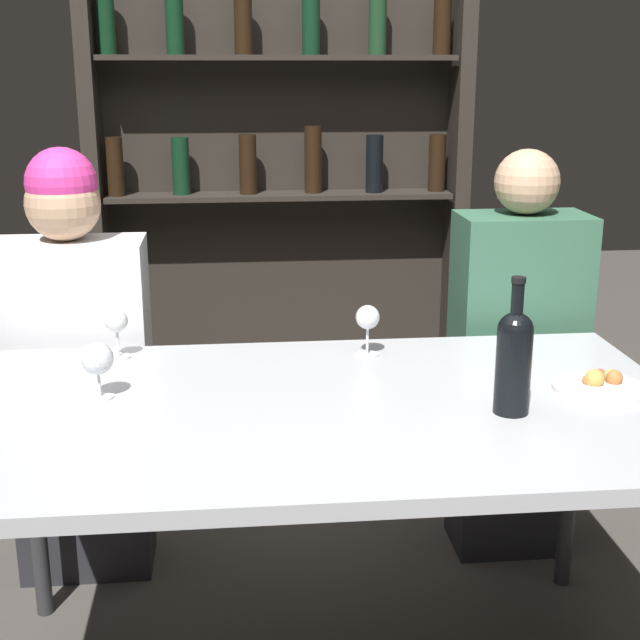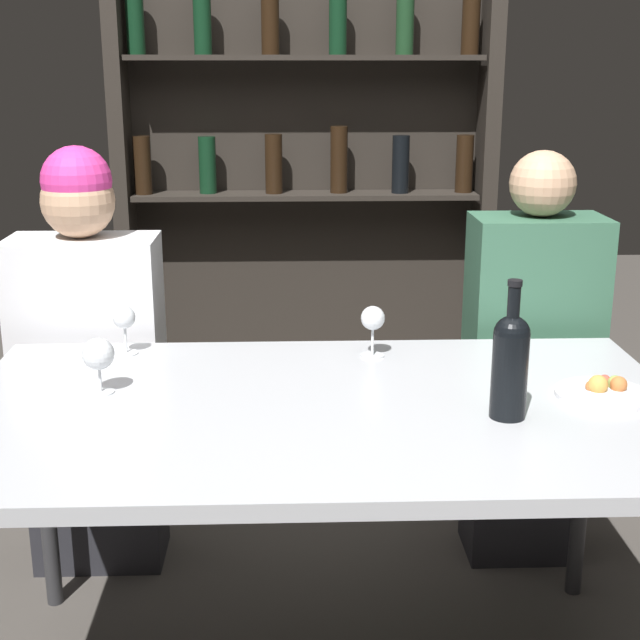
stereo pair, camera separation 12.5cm
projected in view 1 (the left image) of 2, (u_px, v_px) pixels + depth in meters
dining_table at (326, 426)px, 1.95m from camera, size 1.58×0.91×0.74m
wine_rack_wall at (279, 136)px, 3.49m from camera, size 1.48×0.21×2.24m
wine_bottle at (514, 357)px, 1.85m from camera, size 0.07×0.07×0.29m
wine_glass_0 at (117, 324)px, 2.21m from camera, size 0.06×0.06×0.12m
wine_glass_1 at (97, 360)px, 1.94m from camera, size 0.07×0.07×0.13m
wine_glass_2 at (368, 320)px, 2.23m from camera, size 0.06×0.06×0.13m
food_plate_0 at (600, 385)px, 2.01m from camera, size 0.21×0.21×0.05m
seated_person_left at (77, 377)px, 2.51m from camera, size 0.41×0.22×1.24m
seated_person_right at (515, 370)px, 2.64m from camera, size 0.37×0.22×1.22m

